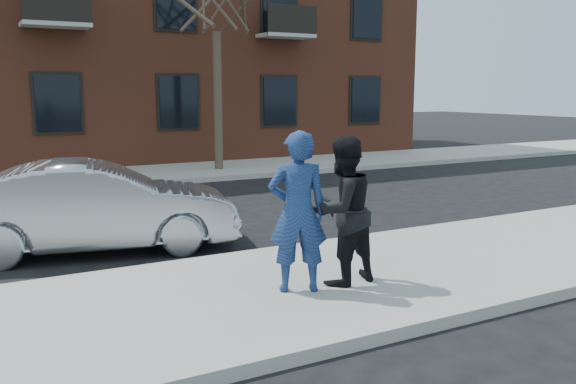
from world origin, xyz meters
TOP-DOWN VIEW (x-y plane):
  - ground at (0.00, 0.00)m, footprint 100.00×100.00m
  - near_sidewalk at (0.00, -0.25)m, footprint 50.00×3.50m
  - near_curb at (0.00, 1.55)m, footprint 50.00×0.10m
  - far_sidewalk at (0.00, 11.25)m, footprint 50.00×3.50m
  - far_curb at (0.00, 9.45)m, footprint 50.00×0.10m
  - silver_sedan at (-0.83, 3.20)m, footprint 4.69×2.45m
  - man_hoodie at (0.83, -0.44)m, footprint 0.85×0.71m
  - man_peacoat at (1.48, -0.44)m, footprint 1.01×0.84m

SIDE VIEW (x-z plane):
  - ground at x=0.00m, z-range 0.00..0.00m
  - near_sidewalk at x=0.00m, z-range 0.00..0.15m
  - near_curb at x=0.00m, z-range 0.00..0.15m
  - far_sidewalk at x=0.00m, z-range 0.00..0.15m
  - far_curb at x=0.00m, z-range 0.00..0.15m
  - silver_sedan at x=-0.83m, z-range 0.00..1.47m
  - man_peacoat at x=1.48m, z-range 0.15..2.03m
  - man_hoodie at x=0.83m, z-range 0.15..2.13m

